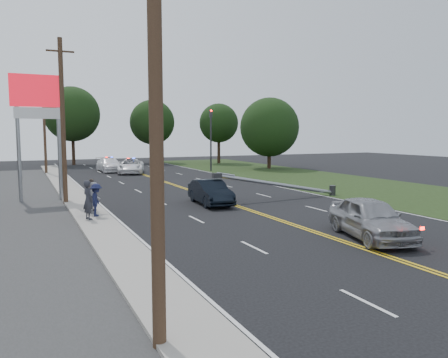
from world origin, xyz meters
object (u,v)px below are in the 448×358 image
utility_pole_mid (63,121)px  waiting_sedan (371,218)px  traffic_signal (211,134)px  bystander_a (88,200)px  emergency_b (109,165)px  emergency_a (131,166)px  fallen_streetlight (285,185)px  pylon_sign (38,107)px  bystander_d (92,195)px  utility_pole_far (44,126)px  bystander_b (94,197)px  crashed_sedan (210,192)px  utility_pole_near (156,94)px  bystander_c (96,200)px

utility_pole_mid → waiting_sedan: (10.60, -14.72, -4.24)m
traffic_signal → bystander_a: traffic_signal is taller
waiting_sedan → emergency_b: (-3.94, 36.68, -0.05)m
emergency_a → bystander_a: bearing=-90.9°
emergency_a → bystander_a: bystander_a is taller
fallen_streetlight → utility_pole_mid: utility_pole_mid is taller
fallen_streetlight → pylon_sign: bearing=157.8°
bystander_d → emergency_b: bearing=12.5°
emergency_b → bystander_d: bearing=-105.5°
utility_pole_far → bystander_a: bearing=-89.0°
emergency_a → bystander_b: 24.38m
waiting_sedan → crashed_sedan: bearing=119.4°
emergency_a → bystander_a: 26.19m
traffic_signal → utility_pole_mid: (-17.50, -18.00, 0.88)m
bystander_b → utility_pole_near: bearing=-174.6°
utility_pole_mid → fallen_streetlight: bearing=-16.6°
pylon_sign → bystander_d: size_ratio=4.49×
bystander_b → bystander_d: bearing=16.1°
pylon_sign → waiting_sedan: (11.90, -16.72, -5.15)m
utility_pole_far → bystander_b: bearing=-87.8°
traffic_signal → utility_pole_far: bearing=167.1°
utility_pole_near → emergency_a: size_ratio=1.80×
utility_pole_far → waiting_sedan: (10.60, -36.72, -4.24)m
crashed_sedan → emergency_b: size_ratio=0.83×
bystander_b → crashed_sedan: bearing=-75.8°
pylon_sign → waiting_sedan: 21.16m
pylon_sign → traffic_signal: pylon_sign is taller
utility_pole_near → bystander_b: (1.03, 15.43, -4.14)m
bystander_b → fallen_streetlight: bearing=-78.1°
pylon_sign → fallen_streetlight: 16.66m
traffic_signal → utility_pole_near: utility_pole_near is taller
utility_pole_mid → utility_pole_far: 22.00m
crashed_sedan → bystander_d: size_ratio=2.56×
utility_pole_mid → bystander_c: (0.99, -5.57, -4.13)m
traffic_signal → waiting_sedan: (-6.90, -32.72, -3.36)m
pylon_sign → bystander_b: (2.33, -6.57, -5.05)m
emergency_b → utility_pole_far: bearing=176.5°
pylon_sign → emergency_a: (9.68, 16.68, -5.22)m
fallen_streetlight → waiting_sedan: (-2.79, -10.72, -0.08)m
utility_pole_mid → bystander_c: 7.00m
traffic_signal → fallen_streetlight: 22.62m
utility_pole_near → pylon_sign: bearing=93.4°
bystander_c → emergency_b: bearing=3.2°
fallen_streetlight → bystander_d: size_ratio=5.25×
pylon_sign → crashed_sedan: size_ratio=1.76×
utility_pole_near → waiting_sedan: bearing=26.5°
utility_pole_near → crashed_sedan: bearing=63.4°
pylon_sign → utility_pole_mid: (1.30, -2.00, -0.91)m
fallen_streetlight → emergency_b: 26.82m
emergency_a → utility_pole_near: bearing=-85.6°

